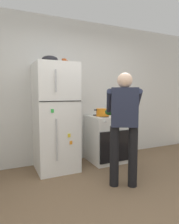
# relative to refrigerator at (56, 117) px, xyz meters

# --- Properties ---
(ground) EXTENTS (8.00, 8.00, 0.00)m
(ground) POSITION_rel_refrigerator_xyz_m (0.48, -1.57, -0.91)
(ground) COLOR brown
(kitchen_wall_back) EXTENTS (6.00, 0.10, 2.70)m
(kitchen_wall_back) POSITION_rel_refrigerator_xyz_m (0.48, 0.38, 0.44)
(kitchen_wall_back) COLOR silver
(kitchen_wall_back) RESTS_ON ground
(refrigerator) EXTENTS (0.68, 0.72, 1.81)m
(refrigerator) POSITION_rel_refrigerator_xyz_m (0.00, 0.00, 0.00)
(refrigerator) COLOR white
(refrigerator) RESTS_ON ground
(stove_range) EXTENTS (0.76, 0.67, 0.89)m
(stove_range) POSITION_rel_refrigerator_xyz_m (1.05, -0.01, -0.47)
(stove_range) COLOR white
(stove_range) RESTS_ON ground
(person_cook) EXTENTS (0.68, 0.75, 1.60)m
(person_cook) POSITION_rel_refrigerator_xyz_m (0.72, -0.99, 0.05)
(person_cook) COLOR black
(person_cook) RESTS_ON ground
(red_pot) EXTENTS (0.35, 0.25, 0.14)m
(red_pot) POSITION_rel_refrigerator_xyz_m (0.89, -0.05, 0.06)
(red_pot) COLOR orange
(red_pot) RESTS_ON stove_range
(coffee_mug) EXTENTS (0.11, 0.08, 0.10)m
(coffee_mug) POSITION_rel_refrigerator_xyz_m (0.18, 0.05, 0.96)
(coffee_mug) COLOR #B24C1E
(coffee_mug) RESTS_ON refrigerator
(pepper_mill) EXTENTS (0.05, 0.05, 0.15)m
(pepper_mill) POSITION_rel_refrigerator_xyz_m (1.35, 0.20, 0.06)
(pepper_mill) COLOR brown
(pepper_mill) RESTS_ON stove_range
(mixing_bowl) EXTENTS (0.26, 0.26, 0.12)m
(mixing_bowl) POSITION_rel_refrigerator_xyz_m (-0.08, 0.00, 0.97)
(mixing_bowl) COLOR black
(mixing_bowl) RESTS_ON refrigerator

